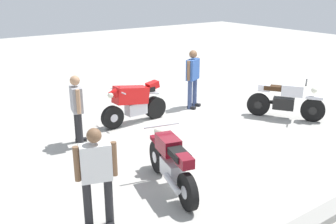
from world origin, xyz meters
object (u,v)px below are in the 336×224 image
motorcycle_silver_cruiser (285,100)px  person_in_white_shirt (96,173)px  motorcycle_maroon_cruiser (171,163)px  motorcycle_red_sportbike (134,102)px  person_in_blue_shirt (193,75)px  person_in_gray_shirt (77,106)px

motorcycle_silver_cruiser → person_in_white_shirt: 6.63m
motorcycle_silver_cruiser → motorcycle_maroon_cruiser: (4.84, 1.30, 0.00)m
motorcycle_red_sportbike → person_in_white_shirt: bearing=50.1°
motorcycle_red_sportbike → person_in_blue_shirt: (-2.13, -0.16, 0.40)m
person_in_white_shirt → person_in_gray_shirt: 3.34m
person_in_white_shirt → motorcycle_red_sportbike: bearing=160.1°
person_in_white_shirt → person_in_blue_shirt: 6.28m
person_in_white_shirt → person_in_blue_shirt: (-4.97, -3.84, 0.07)m
motorcycle_red_sportbike → person_in_gray_shirt: (1.79, 0.50, 0.34)m
person_in_white_shirt → motorcycle_silver_cruiser: bearing=121.6°
person_in_blue_shirt → motorcycle_maroon_cruiser: bearing=-68.9°
motorcycle_maroon_cruiser → person_in_blue_shirt: (-3.39, -3.55, 0.47)m
motorcycle_silver_cruiser → motorcycle_red_sportbike: motorcycle_red_sportbike is taller
motorcycle_silver_cruiser → person_in_gray_shirt: person_in_gray_shirt is taller
motorcycle_maroon_cruiser → motorcycle_red_sportbike: bearing=-6.2°
motorcycle_maroon_cruiser → person_in_blue_shirt: size_ratio=1.19×
motorcycle_maroon_cruiser → person_in_white_shirt: size_ratio=1.26×
person_in_gray_shirt → person_in_blue_shirt: bearing=22.9°
person_in_blue_shirt → motorcycle_red_sportbike: bearing=-111.0°
person_in_white_shirt → person_in_gray_shirt: bearing=179.4°
person_in_white_shirt → person_in_gray_shirt: size_ratio=0.99×
person_in_white_shirt → person_in_blue_shirt: size_ratio=0.95×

